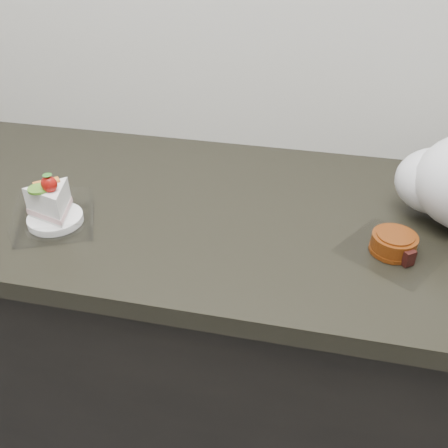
# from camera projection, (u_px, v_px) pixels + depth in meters

# --- Properties ---
(counter) EXTENTS (2.04, 0.64, 0.90)m
(counter) POSITION_uv_depth(u_px,v_px,m) (219.00, 349.00, 1.32)
(counter) COLOR black
(counter) RESTS_ON ground
(cake_tray) EXTENTS (0.20, 0.20, 0.12)m
(cake_tray) POSITION_uv_depth(u_px,v_px,m) (54.00, 211.00, 0.99)
(cake_tray) COLOR white
(cake_tray) RESTS_ON counter
(mooncake_wrap) EXTENTS (0.22, 0.22, 0.04)m
(mooncake_wrap) POSITION_uv_depth(u_px,v_px,m) (394.00, 245.00, 0.92)
(mooncake_wrap) COLOR white
(mooncake_wrap) RESTS_ON counter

